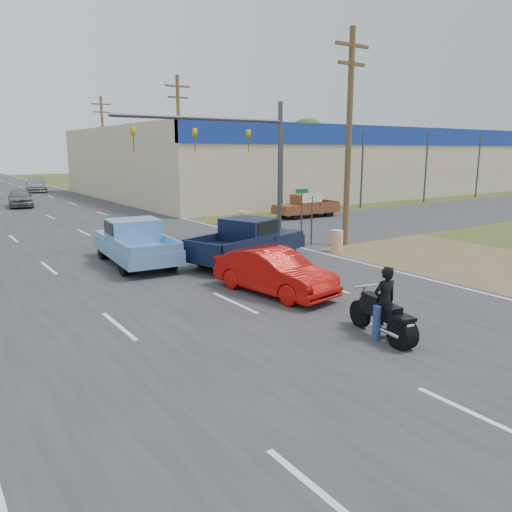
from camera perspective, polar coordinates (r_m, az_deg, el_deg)
ground at (r=9.90m, az=24.09°, el=-16.49°), size 200.00×200.00×0.00m
main_road at (r=45.20m, az=-24.64°, el=5.16°), size 15.00×180.00×0.02m
cross_road at (r=24.03m, az=-15.23°, el=0.68°), size 120.00×10.00×0.02m
dirt_verge at (r=23.96m, az=17.70°, el=0.49°), size 8.00×18.00×0.01m
big_box_store at (r=59.43m, az=7.53°, el=10.72°), size 50.00×28.10×6.60m
utility_pole_1 at (r=24.39m, az=10.57°, el=13.61°), size 2.00×0.28×10.00m
utility_pole_2 at (r=39.27m, az=-8.78°, el=12.99°), size 2.00×0.28×10.00m
utility_pole_3 at (r=56.01m, az=-17.03°, el=12.29°), size 2.00×0.28×10.00m
tree_3 at (r=97.22m, az=5.81°, el=12.93°), size 8.40×8.40×10.40m
tree_5 at (r=106.22m, az=-14.04°, el=12.39°), size 7.98×7.98×9.88m
barrel_0 at (r=22.98m, az=9.22°, el=1.70°), size 0.56×0.56×1.00m
barrel_1 at (r=29.84m, az=-1.55°, el=4.20°), size 0.56×0.56×1.00m
lane_sign at (r=24.37m, az=6.42°, el=5.69°), size 1.20×0.08×2.52m
street_name_sign at (r=25.93m, az=5.24°, el=5.44°), size 0.80×0.08×2.61m
signal_mast at (r=25.22m, az=-2.20°, el=12.57°), size 9.12×0.40×7.00m
red_convertible at (r=16.00m, az=2.09°, el=-1.87°), size 2.21×4.54×1.43m
motorcycle at (r=12.60m, az=14.59°, el=-7.02°), size 0.82×2.35×1.19m
rider at (r=12.54m, az=14.47°, el=-5.47°), size 0.69×0.51×1.74m
blue_pickup at (r=20.82m, az=-13.78°, el=1.63°), size 2.56×5.69×1.84m
navy_pickup at (r=20.52m, az=-0.79°, el=1.82°), size 5.88×3.69×1.82m
brown_pickup at (r=34.61m, az=5.61°, el=5.70°), size 4.74×1.97×1.55m
distant_car_grey at (r=45.05m, az=-25.35°, el=6.03°), size 2.33×4.61×1.51m
distant_car_silver at (r=60.93m, az=-23.86°, el=7.44°), size 2.99×5.57×1.54m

